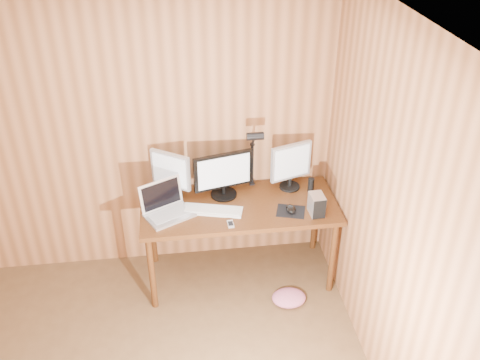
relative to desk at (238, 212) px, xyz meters
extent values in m
plane|color=silver|center=(-0.93, -1.70, 1.87)|extent=(4.00, 4.00, 0.00)
plane|color=#A8673D|center=(-0.93, 0.30, 0.62)|extent=(4.00, 0.00, 4.00)
plane|color=#A8673D|center=(0.82, -1.70, 0.62)|extent=(0.00, 4.00, 4.00)
cube|color=#4B270F|center=(0.00, -0.07, 0.10)|extent=(1.60, 0.70, 0.04)
cube|color=#4B270F|center=(0.00, 0.25, -0.17)|extent=(1.48, 0.02, 0.51)
cylinder|color=#4B270F|center=(-0.74, -0.36, -0.27)|extent=(0.05, 0.05, 0.71)
cylinder|color=#4B270F|center=(-0.74, 0.22, -0.27)|extent=(0.05, 0.05, 0.71)
cylinder|color=#4B270F|center=(0.74, -0.36, -0.27)|extent=(0.05, 0.05, 0.71)
cylinder|color=#4B270F|center=(0.74, 0.22, -0.27)|extent=(0.05, 0.05, 0.71)
cylinder|color=black|center=(-0.11, 0.09, 0.13)|extent=(0.22, 0.22, 0.02)
cylinder|color=black|center=(-0.11, 0.09, 0.17)|extent=(0.03, 0.03, 0.06)
cube|color=black|center=(-0.11, 0.09, 0.36)|extent=(0.50, 0.15, 0.31)
cube|color=white|center=(-0.11, 0.07, 0.36)|extent=(0.43, 0.11, 0.27)
cylinder|color=black|center=(-0.54, 0.14, 0.13)|extent=(0.17, 0.17, 0.02)
cylinder|color=black|center=(-0.54, 0.14, 0.18)|extent=(0.03, 0.03, 0.08)
cube|color=silver|center=(-0.54, 0.14, 0.37)|extent=(0.31, 0.23, 0.31)
cube|color=white|center=(-0.55, 0.12, 0.37)|extent=(0.26, 0.18, 0.27)
cylinder|color=black|center=(0.46, 0.14, 0.13)|extent=(0.17, 0.17, 0.02)
cylinder|color=black|center=(0.46, 0.14, 0.18)|extent=(0.03, 0.03, 0.08)
cube|color=silver|center=(0.46, 0.14, 0.38)|extent=(0.36, 0.15, 0.32)
cube|color=white|center=(0.47, 0.12, 0.38)|extent=(0.31, 0.11, 0.27)
cube|color=silver|center=(-0.57, -0.16, 0.13)|extent=(0.44, 0.39, 0.02)
cube|color=silver|center=(-0.63, -0.04, 0.26)|extent=(0.35, 0.21, 0.24)
cube|color=black|center=(-0.63, -0.04, 0.26)|extent=(0.30, 0.18, 0.20)
cube|color=#B2B2B7|center=(-0.57, -0.16, 0.14)|extent=(0.34, 0.28, 0.00)
cube|color=white|center=(-0.22, -0.14, 0.13)|extent=(0.50, 0.26, 0.02)
cube|color=white|center=(-0.22, -0.14, 0.14)|extent=(0.46, 0.23, 0.00)
cube|color=black|center=(0.40, -0.22, 0.12)|extent=(0.27, 0.24, 0.00)
ellipsoid|color=black|center=(0.40, -0.22, 0.15)|extent=(0.12, 0.14, 0.04)
cube|color=silver|center=(0.59, -0.27, 0.21)|extent=(0.11, 0.15, 0.17)
cube|color=black|center=(0.60, -0.35, 0.21)|extent=(0.10, 0.01, 0.17)
cube|color=silver|center=(-0.10, -0.33, 0.13)|extent=(0.05, 0.10, 0.01)
cube|color=black|center=(-0.10, -0.33, 0.13)|extent=(0.04, 0.06, 0.00)
cylinder|color=black|center=(0.63, 0.05, 0.18)|extent=(0.05, 0.05, 0.13)
cube|color=black|center=(0.15, 0.24, 0.11)|extent=(0.05, 0.06, 0.06)
cylinder|color=black|center=(0.15, 0.24, 0.31)|extent=(0.03, 0.03, 0.39)
sphere|color=black|center=(0.15, 0.24, 0.51)|extent=(0.04, 0.04, 0.04)
cylinder|color=black|center=(0.15, 0.18, 0.58)|extent=(0.02, 0.14, 0.16)
cylinder|color=black|center=(0.15, 0.10, 0.65)|extent=(0.14, 0.06, 0.06)
camera|label=1|loc=(-0.46, -3.65, 2.59)|focal=40.00mm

